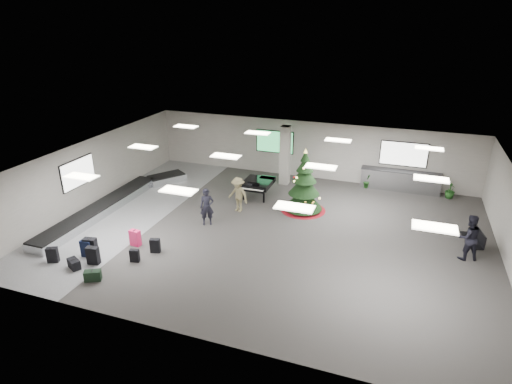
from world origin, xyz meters
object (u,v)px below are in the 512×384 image
(traveler_a, at_px, (207,207))
(traveler_bench, at_px, (468,237))
(bench, at_px, (475,238))
(traveler_b, at_px, (238,195))
(potted_plant_right, at_px, (450,190))
(potted_plant_left, at_px, (367,181))
(grand_piano, at_px, (257,184))
(baggage_carousel, at_px, (116,202))
(pink_suitcase, at_px, (135,238))
(christmas_tree, at_px, (304,190))
(service_counter, at_px, (400,180))

(traveler_a, xyz_separation_m, traveler_bench, (10.45, 0.64, 0.07))
(bench, xyz_separation_m, traveler_bench, (-0.37, -0.84, 0.41))
(traveler_b, relative_size, potted_plant_right, 1.99)
(bench, height_order, potted_plant_left, bench)
(grand_piano, relative_size, traveler_bench, 0.97)
(baggage_carousel, xyz_separation_m, potted_plant_left, (11.20, 6.51, 0.18))
(pink_suitcase, xyz_separation_m, traveler_bench, (12.36, 3.31, 0.58))
(pink_suitcase, xyz_separation_m, potted_plant_left, (8.08, 9.43, 0.06))
(christmas_tree, relative_size, potted_plant_right, 3.61)
(potted_plant_right, bearing_deg, pink_suitcase, -142.30)
(traveler_a, bearing_deg, service_counter, 15.13)
(traveler_a, distance_m, traveler_b, 1.90)
(traveler_a, xyz_separation_m, potted_plant_left, (6.17, 6.77, -0.44))
(baggage_carousel, bearing_deg, traveler_bench, 1.42)
(pink_suitcase, xyz_separation_m, bench, (12.73, 4.15, 0.17))
(pink_suitcase, relative_size, christmas_tree, 0.22)
(pink_suitcase, xyz_separation_m, traveler_a, (1.91, 2.66, 0.50))
(grand_piano, bearing_deg, traveler_bench, -17.89)
(potted_plant_left, height_order, potted_plant_right, potted_plant_right)
(grand_piano, bearing_deg, traveler_a, -106.29)
(pink_suitcase, height_order, potted_plant_left, potted_plant_left)
(traveler_bench, bearing_deg, grand_piano, -37.61)
(christmas_tree, bearing_deg, potted_plant_left, 56.90)
(pink_suitcase, relative_size, traveler_b, 0.41)
(bench, bearing_deg, traveler_b, 166.64)
(christmas_tree, bearing_deg, traveler_a, -141.69)
(baggage_carousel, height_order, traveler_a, traveler_a)
(christmas_tree, height_order, traveler_bench, christmas_tree)
(grand_piano, distance_m, potted_plant_left, 6.01)
(pink_suitcase, bearing_deg, bench, 23.45)
(service_counter, relative_size, traveler_a, 2.42)
(traveler_b, bearing_deg, traveler_a, -95.80)
(pink_suitcase, distance_m, potted_plant_right, 15.37)
(baggage_carousel, distance_m, christmas_tree, 9.07)
(baggage_carousel, bearing_deg, service_counter, 27.67)
(traveler_a, relative_size, potted_plant_left, 2.13)
(service_counter, xyz_separation_m, pink_suitcase, (-9.73, -9.66, -0.21))
(christmas_tree, height_order, bench, christmas_tree)
(traveler_bench, distance_m, potted_plant_left, 7.49)
(baggage_carousel, relative_size, potted_plant_right, 11.54)
(christmas_tree, bearing_deg, service_counter, 44.57)
(christmas_tree, xyz_separation_m, potted_plant_right, (6.63, 3.87, -0.62))
(bench, distance_m, potted_plant_right, 5.29)
(baggage_carousel, xyz_separation_m, bench, (15.84, 1.22, 0.29))
(potted_plant_left, bearing_deg, pink_suitcase, -130.60)
(grand_piano, relative_size, potted_plant_left, 2.25)
(service_counter, bearing_deg, bench, -61.40)
(bench, relative_size, potted_plant_right, 1.74)
(baggage_carousel, height_order, grand_piano, grand_piano)
(grand_piano, bearing_deg, christmas_tree, -17.03)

